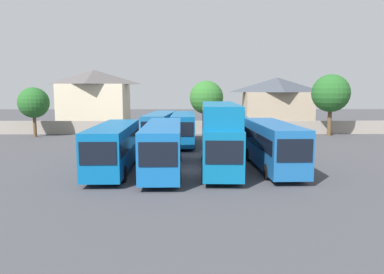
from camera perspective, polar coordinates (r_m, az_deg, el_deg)
ground at (r=45.97m, az=-0.16°, el=-0.30°), size 140.00×140.00×0.00m
depot_boundary_wall at (r=51.07m, az=-0.19°, el=1.48°), size 56.00×0.50×1.80m
bus_1 at (r=28.23m, az=-11.88°, el=-1.22°), size 2.81×10.90×3.46m
bus_2 at (r=27.64m, az=-4.46°, el=-1.15°), size 2.83×12.09×3.56m
bus_3 at (r=28.00m, az=4.26°, el=0.62°), size 2.98×11.30×5.03m
bus_4 at (r=28.93m, az=12.25°, el=-0.92°), size 2.87×10.88×3.56m
bus_5 at (r=41.40m, az=-4.92°, el=1.59°), size 3.20×10.65×3.48m
bus_6 at (r=40.84m, az=-1.33°, el=1.52°), size 2.55×10.13×3.45m
bus_7 at (r=41.11m, az=5.93°, el=1.47°), size 2.57×10.93×3.39m
house_terrace_left at (r=60.44m, az=-14.74°, el=5.70°), size 10.55×7.47×9.12m
house_terrace_centre at (r=60.64m, az=12.87°, el=5.21°), size 10.86×6.87×7.96m
tree_left_of_lot at (r=52.24m, az=20.52°, el=6.28°), size 4.94×4.94×8.07m
tree_behind_wall at (r=53.38m, az=2.24°, el=6.04°), size 4.80×4.80×7.34m
tree_right_of_lot at (r=51.80m, az=-23.13°, el=4.85°), size 3.92×3.92×6.38m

